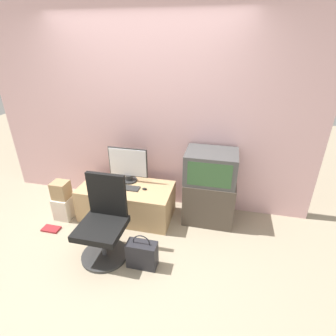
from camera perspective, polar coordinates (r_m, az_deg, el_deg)
ground_plane at (r=3.08m, az=-11.48°, el=-19.49°), size 12.00×12.00×0.00m
wall_back at (r=3.50m, az=-4.61°, el=11.71°), size 4.40×0.05×2.60m
desk at (r=3.58m, az=-8.92°, el=-7.13°), size 1.21×0.60×0.45m
side_stand at (r=3.49m, az=8.94°, el=-6.85°), size 0.64×0.49×0.58m
main_monitor at (r=3.50m, az=-8.68°, el=0.60°), size 0.53×0.21×0.48m
keyboard at (r=3.44m, az=-9.32°, el=-4.22°), size 0.38×0.12×0.01m
mouse at (r=3.37m, az=-5.12°, el=-4.54°), size 0.06×0.04×0.02m
crt_tv at (r=3.26m, az=9.34°, el=0.31°), size 0.63×0.48×0.39m
office_chair at (r=2.96m, az=-13.81°, el=-11.81°), size 0.51×0.51×0.93m
cardboard_box_lower at (r=3.81m, az=-21.61°, el=-7.93°), size 0.22×0.24×0.31m
cardboard_box_upper at (r=3.67m, az=-22.30°, el=-4.46°), size 0.20×0.19×0.23m
handbag at (r=2.90m, az=-5.65°, el=-18.17°), size 0.31×0.15×0.41m
book at (r=3.72m, az=-24.09°, el=-12.01°), size 0.22×0.13×0.02m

